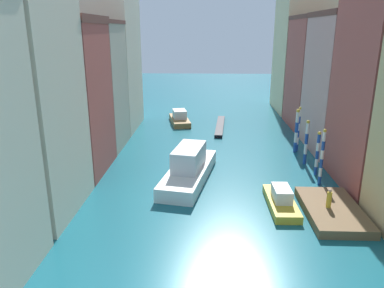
# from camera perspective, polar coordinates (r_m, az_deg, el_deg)

# --- Properties ---
(ground_plane) EXTENTS (154.00, 154.00, 0.00)m
(ground_plane) POSITION_cam_1_polar(r_m,az_deg,el_deg) (42.73, 3.58, -0.77)
(ground_plane) COLOR #196070
(building_left_1) EXTENTS (7.78, 8.53, 21.49)m
(building_left_1) POSITION_cam_1_polar(r_m,az_deg,el_deg) (28.56, -26.36, 10.64)
(building_left_1) COLOR beige
(building_left_1) RESTS_ON ground
(building_left_2) EXTENTS (7.78, 8.13, 14.40)m
(building_left_2) POSITION_cam_1_polar(r_m,az_deg,el_deg) (36.60, -19.48, 6.87)
(building_left_2) COLOR #B25147
(building_left_2) RESTS_ON ground
(building_left_3) EXTENTS (7.78, 7.48, 14.18)m
(building_left_3) POSITION_cam_1_polar(r_m,az_deg,el_deg) (43.87, -15.78, 8.62)
(building_left_3) COLOR #BCB299
(building_left_3) RESTS_ON ground
(building_left_4) EXTENTS (7.78, 10.14, 19.57)m
(building_left_4) POSITION_cam_1_polar(r_m,az_deg,el_deg) (52.03, -13.03, 13.07)
(building_left_4) COLOR beige
(building_left_4) RESTS_ON ground
(building_right_2) EXTENTS (7.78, 10.39, 15.06)m
(building_right_2) POSITION_cam_1_polar(r_m,az_deg,el_deg) (44.33, 23.07, 8.56)
(building_right_2) COLOR tan
(building_right_2) RESTS_ON ground
(building_right_3) EXTENTS (7.78, 10.40, 15.01)m
(building_right_3) POSITION_cam_1_polar(r_m,az_deg,el_deg) (54.24, 19.27, 10.29)
(building_right_3) COLOR #B25147
(building_right_3) RESTS_ON ground
(building_right_4) EXTENTS (7.78, 11.79, 19.00)m
(building_right_4) POSITION_cam_1_polar(r_m,az_deg,el_deg) (64.99, 16.61, 13.29)
(building_right_4) COLOR beige
(building_right_4) RESTS_ON ground
(waterfront_dock) EXTENTS (3.97, 7.11, 0.65)m
(waterfront_dock) POSITION_cam_1_polar(r_m,az_deg,el_deg) (29.76, 20.81, -9.55)
(waterfront_dock) COLOR brown
(waterfront_dock) RESTS_ON ground
(person_on_dock) EXTENTS (0.36, 0.36, 1.45)m
(person_on_dock) POSITION_cam_1_polar(r_m,az_deg,el_deg) (29.13, 20.38, -7.93)
(person_on_dock) COLOR gold
(person_on_dock) RESTS_ON waterfront_dock
(mooring_pole_0) EXTENTS (0.31, 0.31, 5.12)m
(mooring_pole_0) POSITION_cam_1_polar(r_m,az_deg,el_deg) (33.99, 19.40, -1.90)
(mooring_pole_0) COLOR #1E479E
(mooring_pole_0) RESTS_ON ground
(mooring_pole_1) EXTENTS (0.33, 0.33, 4.23)m
(mooring_pole_1) POSITION_cam_1_polar(r_m,az_deg,el_deg) (36.46, 18.77, -1.30)
(mooring_pole_1) COLOR #1E479E
(mooring_pole_1) RESTS_ON ground
(mooring_pole_2) EXTENTS (0.35, 0.35, 4.59)m
(mooring_pole_2) POSITION_cam_1_polar(r_m,az_deg,el_deg) (38.98, 17.20, 0.31)
(mooring_pole_2) COLOR #1E479E
(mooring_pole_2) RESTS_ON ground
(mooring_pole_3) EXTENTS (0.39, 0.39, 4.92)m
(mooring_pole_3) POSITION_cam_1_polar(r_m,az_deg,el_deg) (42.49, 15.80, 2.03)
(mooring_pole_3) COLOR #1E479E
(mooring_pole_3) RESTS_ON ground
(mooring_pole_4) EXTENTS (0.30, 0.30, 5.07)m
(mooring_pole_4) POSITION_cam_1_polar(r_m,az_deg,el_deg) (42.96, 16.08, 2.26)
(mooring_pole_4) COLOR #1E479E
(mooring_pole_4) RESTS_ON ground
(vaporetto_white) EXTENTS (5.12, 11.18, 3.13)m
(vaporetto_white) POSITION_cam_1_polar(r_m,az_deg,el_deg) (33.74, -0.46, -3.70)
(vaporetto_white) COLOR white
(vaporetto_white) RESTS_ON ground
(gondola_black) EXTENTS (1.78, 11.03, 0.44)m
(gondola_black) POSITION_cam_1_polar(r_m,az_deg,el_deg) (52.13, 4.34, 2.77)
(gondola_black) COLOR black
(gondola_black) RESTS_ON ground
(motorboat_0) EXTENTS (3.72, 7.19, 1.98)m
(motorboat_0) POSITION_cam_1_polar(r_m,az_deg,el_deg) (54.42, -1.93, 3.95)
(motorboat_0) COLOR olive
(motorboat_0) RESTS_ON ground
(motorboat_1) EXTENTS (2.04, 5.81, 1.59)m
(motorboat_1) POSITION_cam_1_polar(r_m,az_deg,el_deg) (29.76, 13.58, -8.40)
(motorboat_1) COLOR gold
(motorboat_1) RESTS_ON ground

